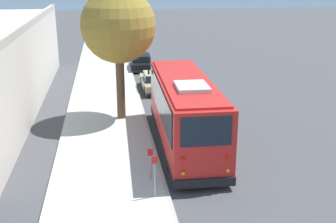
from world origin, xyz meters
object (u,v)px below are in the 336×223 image
Objects in this scene: street_tree at (118,21)px; sign_post_near at (155,176)px; shuttle_bus at (185,109)px; parked_sedan_black at (141,62)px; sign_post_far at (151,164)px; parked_sedan_tan at (154,82)px; parked_sedan_white at (135,49)px.

street_tree is 4.80× the size of sign_post_near.
sign_post_near is (-4.98, 2.05, -0.88)m from shuttle_bus.
parked_sedan_black is 21.20m from sign_post_far.
street_tree is at bearing 34.93° from shuttle_bus.
parked_sedan_black is at bearing -3.80° from sign_post_near.
sign_post_far reaches higher than parked_sedan_black.
sign_post_near is at bearing -179.41° from parked_sedan_black.
sign_post_near is at bearing -180.00° from sign_post_far.
sign_post_near is at bearing 172.61° from parked_sedan_tan.
parked_sedan_tan is at bearing -7.22° from sign_post_far.
street_tree is (-19.52, 2.24, 4.99)m from parked_sedan_white.
parked_sedan_black is 1.02× the size of parked_sedan_white.
sign_post_far is (1.41, 0.00, -0.16)m from sign_post_near.
parked_sedan_white is 2.85× the size of sign_post_near.
sign_post_far is (-27.39, 1.42, 0.22)m from parked_sedan_white.
parked_sedan_tan reaches higher than parked_sedan_black.
sign_post_near is (-22.56, 1.50, 0.41)m from parked_sedan_black.
parked_sedan_black is (7.26, 0.26, -0.02)m from parked_sedan_tan.
shuttle_bus is 5.46m from sign_post_near.
street_tree is at bearing 173.05° from parked_sedan_white.
parked_sedan_black is (17.57, 0.55, -1.29)m from shuttle_bus.
shuttle_bus is at bearing -22.38° from sign_post_near.
shuttle_bus is 6.37m from street_tree.
street_tree reaches higher than parked_sedan_white.
parked_sedan_white is (6.24, 0.08, 0.02)m from parked_sedan_black.
shuttle_bus reaches higher than sign_post_far.
parked_sedan_black is 6.24m from parked_sedan_white.
street_tree reaches higher than sign_post_near.
shuttle_bus is at bearing -29.88° from sign_post_far.
parked_sedan_white reaches higher than parked_sedan_black.
sign_post_near reaches higher than parked_sedan_tan.
parked_sedan_tan is at bearing -6.56° from sign_post_near.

